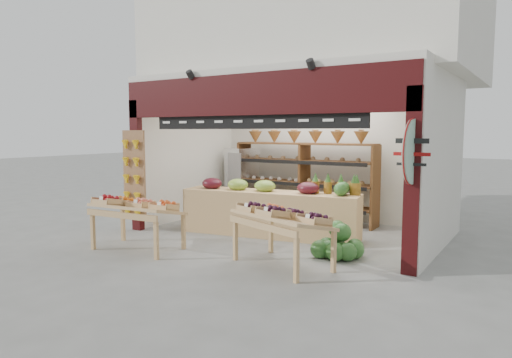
% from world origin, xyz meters
% --- Properties ---
extents(ground, '(60.00, 60.00, 0.00)m').
position_xyz_m(ground, '(0.00, 0.00, 0.00)').
color(ground, slate).
rests_on(ground, ground).
extents(shop_structure, '(6.36, 5.12, 5.40)m').
position_xyz_m(shop_structure, '(0.00, 1.61, 3.92)').
color(shop_structure, silver).
rests_on(shop_structure, ground).
extents(banana_board, '(0.60, 0.15, 1.80)m').
position_xyz_m(banana_board, '(-2.73, -1.17, 1.12)').
color(banana_board, olive).
rests_on(banana_board, ground).
extents(gift_sign, '(0.04, 0.93, 0.92)m').
position_xyz_m(gift_sign, '(2.75, -1.15, 1.75)').
color(gift_sign, '#ADD9BC').
rests_on(gift_sign, ground).
extents(back_shelving, '(3.33, 0.55, 2.03)m').
position_xyz_m(back_shelving, '(-0.30, 1.67, 1.27)').
color(back_shelving, brown).
rests_on(back_shelving, ground).
extents(refrigerator, '(0.80, 0.80, 1.62)m').
position_xyz_m(refrigerator, '(-2.05, 1.73, 0.81)').
color(refrigerator, silver).
rests_on(refrigerator, ground).
extents(cardboard_stack, '(1.05, 0.76, 0.70)m').
position_xyz_m(cardboard_stack, '(-1.32, 0.76, 0.26)').
color(cardboard_stack, silver).
rests_on(cardboard_stack, ground).
extents(mid_counter, '(3.55, 1.27, 1.09)m').
position_xyz_m(mid_counter, '(-0.19, -0.05, 0.48)').
color(mid_counter, tan).
rests_on(mid_counter, ground).
extents(display_table_left, '(1.57, 0.97, 0.97)m').
position_xyz_m(display_table_left, '(-1.65, -2.12, 0.73)').
color(display_table_left, tan).
rests_on(display_table_left, ground).
extents(display_table_right, '(1.71, 1.29, 0.98)m').
position_xyz_m(display_table_right, '(0.97, -1.64, 0.75)').
color(display_table_right, tan).
rests_on(display_table_right, ground).
extents(watermelon_pile, '(0.79, 0.74, 0.56)m').
position_xyz_m(watermelon_pile, '(1.55, -0.78, 0.20)').
color(watermelon_pile, '#18481B').
rests_on(watermelon_pile, ground).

